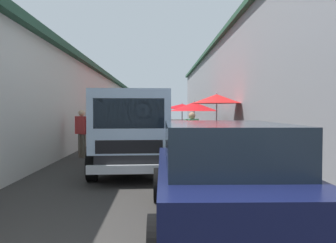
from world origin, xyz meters
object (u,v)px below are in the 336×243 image
(fruit_stall_far_left, at_px, (132,113))
(fruit_stall_near_left, at_px, (122,112))
(fruit_stall_far_right, at_px, (182,110))
(fruit_stall_mid_lane, at_px, (194,110))
(delivery_truck, at_px, (131,133))
(fruit_stall_near_right, at_px, (217,105))
(vendor_in_shade, at_px, (192,134))
(hatchback_car, at_px, (222,175))
(vendor_by_crates, at_px, (82,130))

(fruit_stall_far_left, height_order, fruit_stall_near_left, fruit_stall_far_left)
(fruit_stall_far_right, bearing_deg, fruit_stall_mid_lane, -168.68)
(fruit_stall_mid_lane, relative_size, delivery_truck, 0.54)
(fruit_stall_near_right, height_order, fruit_stall_near_left, fruit_stall_near_right)
(fruit_stall_mid_lane, height_order, vendor_in_shade, fruit_stall_mid_lane)
(fruit_stall_far_left, relative_size, hatchback_car, 0.55)
(fruit_stall_near_right, bearing_deg, vendor_in_shade, 162.19)
(fruit_stall_far_right, xyz_separation_m, vendor_by_crates, (-9.55, 4.10, -0.69))
(vendor_by_crates, bearing_deg, fruit_stall_mid_lane, -33.39)
(fruit_stall_near_left, relative_size, delivery_truck, 0.43)
(fruit_stall_near_right, xyz_separation_m, hatchback_car, (-11.02, 1.84, -1.13))
(fruit_stall_mid_lane, height_order, hatchback_car, fruit_stall_mid_lane)
(fruit_stall_far_right, height_order, hatchback_car, fruit_stall_far_right)
(fruit_stall_mid_lane, height_order, delivery_truck, fruit_stall_mid_lane)
(hatchback_car, distance_m, delivery_truck, 4.19)
(fruit_stall_far_right, bearing_deg, hatchback_car, 177.91)
(fruit_stall_mid_lane, height_order, fruit_stall_far_left, fruit_stall_mid_lane)
(fruit_stall_far_right, height_order, vendor_in_shade, fruit_stall_far_right)
(fruit_stall_near_right, relative_size, vendor_in_shade, 1.57)
(vendor_by_crates, bearing_deg, fruit_stall_far_right, -23.24)
(hatchback_car, height_order, delivery_truck, delivery_truck)
(fruit_stall_near_right, height_order, delivery_truck, fruit_stall_near_right)
(fruit_stall_far_left, relative_size, delivery_truck, 0.44)
(fruit_stall_far_left, relative_size, fruit_stall_near_left, 1.01)
(fruit_stall_far_right, height_order, delivery_truck, fruit_stall_far_right)
(fruit_stall_near_left, xyz_separation_m, hatchback_car, (-16.10, -3.12, -0.76))
(fruit_stall_near_left, distance_m, vendor_by_crates, 9.10)
(fruit_stall_far_right, relative_size, vendor_by_crates, 1.65)
(fruit_stall_far_right, bearing_deg, fruit_stall_near_left, 97.26)
(fruit_stall_far_right, xyz_separation_m, fruit_stall_far_left, (-5.88, 2.68, -0.14))
(fruit_stall_mid_lane, distance_m, hatchback_car, 14.09)
(hatchback_car, distance_m, vendor_in_shade, 5.84)
(fruit_stall_far_right, height_order, fruit_stall_near_right, fruit_stall_near_right)
(fruit_stall_far_right, relative_size, delivery_truck, 0.54)
(fruit_stall_far_left, relative_size, vendor_in_shade, 1.39)
(fruit_stall_near_right, height_order, hatchback_car, fruit_stall_near_right)
(fruit_stall_near_left, relative_size, hatchback_car, 0.55)
(fruit_stall_near_left, bearing_deg, fruit_stall_near_right, -135.69)
(delivery_truck, relative_size, vendor_by_crates, 3.05)
(vendor_by_crates, bearing_deg, fruit_stall_near_left, -2.35)
(fruit_stall_far_right, height_order, fruit_stall_mid_lane, fruit_stall_mid_lane)
(fruit_stall_mid_lane, bearing_deg, vendor_in_shade, 173.42)
(fruit_stall_mid_lane, height_order, vendor_by_crates, fruit_stall_mid_lane)
(hatchback_car, xyz_separation_m, vendor_by_crates, (7.02, 3.50, 0.21))
(fruit_stall_near_left, xyz_separation_m, delivery_truck, (-12.21, -1.58, -0.46))
(fruit_stall_near_left, bearing_deg, fruit_stall_mid_lane, -116.13)
(delivery_truck, bearing_deg, fruit_stall_mid_lane, -14.71)
(fruit_stall_mid_lane, xyz_separation_m, vendor_in_shade, (-8.18, 0.94, -0.75))
(fruit_stall_mid_lane, relative_size, vendor_by_crates, 1.66)
(fruit_stall_near_right, xyz_separation_m, fruit_stall_near_left, (5.08, 4.96, -0.37))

